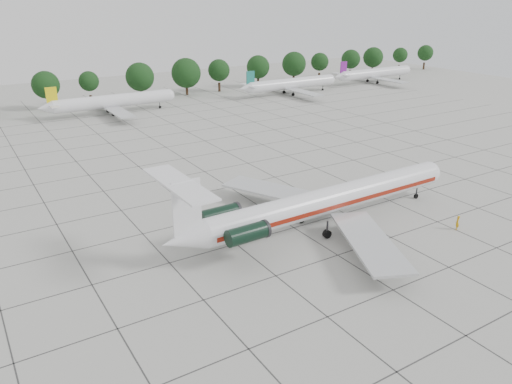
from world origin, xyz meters
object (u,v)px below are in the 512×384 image
(bg_airliner_c, at_px, (113,101))
(bg_airliner_d, at_px, (291,84))
(ground_crew, at_px, (457,223))
(bg_airliner_e, at_px, (375,73))
(main_airliner, at_px, (318,203))

(bg_airliner_c, relative_size, bg_airliner_d, 1.00)
(bg_airliner_c, bearing_deg, bg_airliner_d, -2.32)
(ground_crew, distance_m, bg_airliner_e, 107.62)
(bg_airliner_e, bearing_deg, bg_airliner_d, -176.07)
(main_airliner, xyz_separation_m, bg_airliner_e, (81.97, 74.35, -0.45))
(bg_airliner_e, bearing_deg, ground_crew, -129.24)
(main_airliner, bearing_deg, bg_airliner_d, 55.37)
(main_airliner, xyz_separation_m, bg_airliner_d, (47.72, 71.99, -0.45))
(ground_crew, xyz_separation_m, bg_airliner_e, (68.06, 83.34, 2.02))
(ground_crew, height_order, bg_airliner_c, bg_airliner_c)
(bg_airliner_e, bearing_deg, bg_airliner_c, -179.76)
(ground_crew, relative_size, bg_airliner_c, 0.06)
(main_airliner, distance_m, bg_airliner_d, 86.37)
(ground_crew, distance_m, bg_airliner_c, 84.49)
(ground_crew, height_order, bg_airliner_e, bg_airliner_e)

